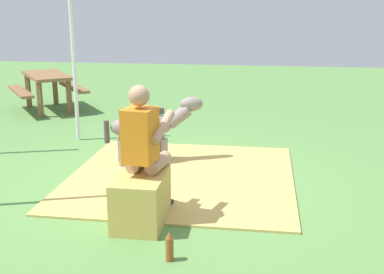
# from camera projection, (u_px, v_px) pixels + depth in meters

# --- Properties ---
(ground_plane) EXTENTS (24.00, 24.00, 0.00)m
(ground_plane) POSITION_uv_depth(u_px,v_px,m) (168.00, 182.00, 5.98)
(ground_plane) COLOR #568442
(hay_patch) EXTENTS (2.81, 2.76, 0.02)m
(hay_patch) POSITION_uv_depth(u_px,v_px,m) (182.00, 176.00, 6.15)
(hay_patch) COLOR tan
(hay_patch) RESTS_ON ground
(hay_bale) EXTENTS (0.66, 0.46, 0.50)m
(hay_bale) POSITION_uv_depth(u_px,v_px,m) (141.00, 201.00, 4.77)
(hay_bale) COLOR tan
(hay_bale) RESTS_ON ground
(person_seated) EXTENTS (0.70, 0.48, 1.38)m
(person_seated) POSITION_uv_depth(u_px,v_px,m) (145.00, 145.00, 4.79)
(person_seated) COLOR tan
(person_seated) RESTS_ON ground
(pony_standing) EXTENTS (0.72, 1.27, 0.89)m
(pony_standing) POSITION_uv_depth(u_px,v_px,m) (149.00, 125.00, 6.56)
(pony_standing) COLOR slate
(pony_standing) RESTS_ON ground
(soda_bottle) EXTENTS (0.07, 0.07, 0.27)m
(soda_bottle) POSITION_uv_depth(u_px,v_px,m) (170.00, 247.00, 4.12)
(soda_bottle) COLOR brown
(soda_bottle) RESTS_ON ground
(tent_pole_right) EXTENTS (0.06, 0.06, 2.53)m
(tent_pole_right) POSITION_uv_depth(u_px,v_px,m) (74.00, 60.00, 7.52)
(tent_pole_right) COLOR silver
(tent_pole_right) RESTS_ON ground
(picnic_bench) EXTENTS (1.98, 1.94, 0.75)m
(picnic_bench) POSITION_uv_depth(u_px,v_px,m) (47.00, 82.00, 9.86)
(picnic_bench) COLOR brown
(picnic_bench) RESTS_ON ground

